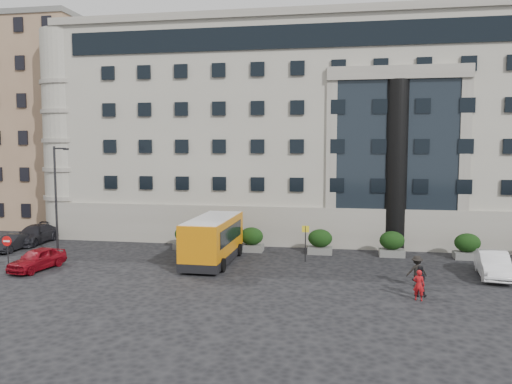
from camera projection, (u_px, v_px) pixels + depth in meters
ground at (210, 277)px, 30.66m from camera, size 120.00×120.00×0.00m
civic_building at (323, 136)px, 50.43m from camera, size 44.00×24.00×18.00m
entrance_column at (396, 166)px, 38.17m from camera, size 1.80×1.80×13.00m
apartment_near at (40, 128)px, 53.41m from camera, size 14.00×14.00×20.00m
apartment_far at (96, 125)px, 71.49m from camera, size 13.00×13.00×22.00m
hedge_a at (186, 237)px, 38.90m from camera, size 1.80×1.26×1.84m
hedge_b at (252, 239)px, 38.03m from camera, size 1.80×1.26×1.84m
hedge_c at (320, 241)px, 37.16m from camera, size 1.80×1.26×1.84m
hedge_d at (392, 244)px, 36.29m from camera, size 1.80×1.26×1.84m
hedge_e at (467, 246)px, 35.41m from camera, size 1.80×1.26×1.84m
street_lamp at (57, 198)px, 35.21m from camera, size 1.16×0.18×8.00m
bus_stop_sign at (305, 237)px, 34.49m from camera, size 0.50×0.08×2.52m
no_entry_sign at (7, 246)px, 31.67m from camera, size 0.64×0.16×2.32m
minibus at (213, 238)px, 34.20m from camera, size 2.95×7.56×3.14m
red_truck at (140, 211)px, 50.10m from camera, size 2.80×5.50×2.89m
parked_car_a at (37, 259)px, 32.33m from camera, size 2.30×4.35×1.41m
parked_car_b at (12, 243)px, 38.26m from camera, size 1.49×3.78×1.23m
parked_car_c at (35, 234)px, 41.12m from camera, size 2.34×5.25×1.50m
parked_car_d at (100, 223)px, 48.06m from camera, size 2.83×4.91×1.29m
white_taxi at (493, 265)px, 30.47m from camera, size 2.22×4.93×1.57m
pedestrian_a at (419, 285)px, 25.87m from camera, size 0.68×0.55×1.62m
pedestrian_b at (419, 281)px, 26.60m from camera, size 0.83×0.66×1.65m
pedestrian_c at (417, 271)px, 28.44m from camera, size 1.25×0.85×1.79m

